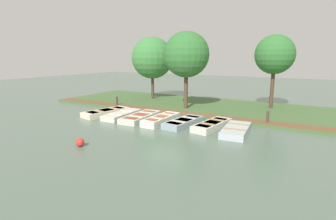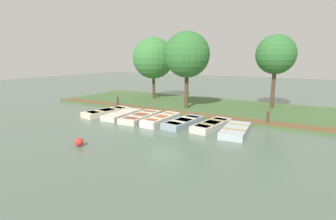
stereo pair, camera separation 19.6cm
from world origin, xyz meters
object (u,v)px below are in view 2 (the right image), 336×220
at_px(mooring_post_near, 118,101).
at_px(park_tree_center, 276,55).
at_px(rowboat_1, 122,114).
at_px(park_tree_left, 187,55).
at_px(rowboat_5, 212,125).
at_px(buoy, 79,142).
at_px(rowboat_0, 106,112).
at_px(rowboat_4, 183,122).
at_px(rowboat_2, 141,117).
at_px(rowboat_6, 236,130).
at_px(mooring_post_far, 268,118).
at_px(park_tree_far_left, 153,58).
at_px(rowboat_3, 161,119).

height_order(mooring_post_near, park_tree_center, park_tree_center).
height_order(rowboat_1, park_tree_left, park_tree_left).
height_order(rowboat_5, buoy, buoy).
bearing_deg(rowboat_0, rowboat_1, 100.71).
distance_m(rowboat_1, park_tree_center, 11.78).
height_order(rowboat_4, rowboat_5, rowboat_5).
relative_size(rowboat_0, rowboat_2, 1.00).
distance_m(rowboat_6, mooring_post_far, 2.87).
relative_size(rowboat_6, park_tree_far_left, 0.53).
bearing_deg(park_tree_far_left, buoy, 18.85).
relative_size(mooring_post_near, park_tree_center, 0.16).
relative_size(rowboat_0, park_tree_left, 0.60).
height_order(mooring_post_near, buoy, mooring_post_near).
height_order(rowboat_5, park_tree_center, park_tree_center).
distance_m(rowboat_3, mooring_post_far, 6.32).
bearing_deg(mooring_post_far, park_tree_far_left, -111.79).
bearing_deg(park_tree_far_left, rowboat_0, 5.80).
relative_size(rowboat_2, rowboat_4, 1.10).
xyz_separation_m(rowboat_5, buoy, (5.87, -4.05, 0.00)).
xyz_separation_m(park_tree_far_left, park_tree_center, (-0.47, 10.35, 0.25)).
bearing_deg(mooring_post_near, rowboat_3, 65.24).
height_order(rowboat_2, rowboat_4, rowboat_4).
relative_size(rowboat_4, rowboat_5, 0.98).
height_order(rowboat_0, mooring_post_far, mooring_post_far).
relative_size(mooring_post_far, park_tree_center, 0.16).
xyz_separation_m(rowboat_1, rowboat_3, (-0.01, 3.03, 0.04)).
height_order(rowboat_6, park_tree_far_left, park_tree_far_left).
bearing_deg(mooring_post_near, rowboat_1, 45.73).
relative_size(buoy, park_tree_left, 0.07).
height_order(rowboat_0, rowboat_2, rowboat_0).
height_order(rowboat_2, park_tree_far_left, park_tree_far_left).
relative_size(rowboat_1, mooring_post_far, 3.60).
height_order(rowboat_0, rowboat_1, rowboat_0).
bearing_deg(rowboat_6, rowboat_5, -108.55).
xyz_separation_m(rowboat_1, park_tree_left, (-4.31, 2.60, 3.92)).
relative_size(rowboat_1, rowboat_3, 1.02).
bearing_deg(rowboat_1, mooring_post_far, 103.99).
distance_m(rowboat_6, mooring_post_near, 10.70).
bearing_deg(rowboat_5, rowboat_4, -75.30).
height_order(rowboat_2, park_tree_center, park_tree_center).
relative_size(rowboat_1, park_tree_center, 0.57).
relative_size(rowboat_0, park_tree_center, 0.62).
bearing_deg(park_tree_center, rowboat_3, -34.49).
bearing_deg(park_tree_far_left, park_tree_center, 92.58).
relative_size(rowboat_1, buoy, 8.11).
height_order(rowboat_2, rowboat_5, rowboat_5).
height_order(rowboat_4, park_tree_far_left, park_tree_far_left).
relative_size(rowboat_0, mooring_post_near, 3.96).
bearing_deg(rowboat_3, park_tree_far_left, -143.05).
bearing_deg(rowboat_0, rowboat_4, 102.70).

